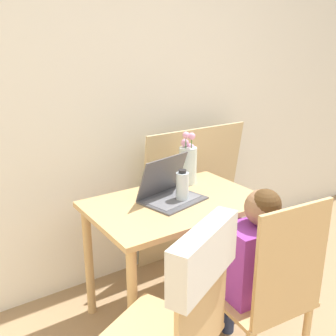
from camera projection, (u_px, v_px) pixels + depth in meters
wall_back at (127, 93)px, 2.51m from camera, size 6.40×0.05×2.50m
dining_table at (175, 220)px, 2.23m from camera, size 0.96×0.63×0.72m
chair_occupied at (267, 294)px, 1.75m from camera, size 0.44×0.44×0.96m
chair_spare at (186, 304)px, 1.44m from camera, size 0.54×0.56×0.97m
person_seated at (250, 257)px, 1.83m from camera, size 0.36×0.45×0.97m
laptop at (169, 190)px, 2.20m from camera, size 0.38×0.32×0.25m
flower_vase at (188, 163)px, 2.43m from camera, size 0.11×0.11×0.33m
water_bottle at (182, 186)px, 2.17m from camera, size 0.07×0.07×0.18m
cardboard_panel at (191, 194)px, 2.87m from camera, size 0.83×0.16×1.01m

